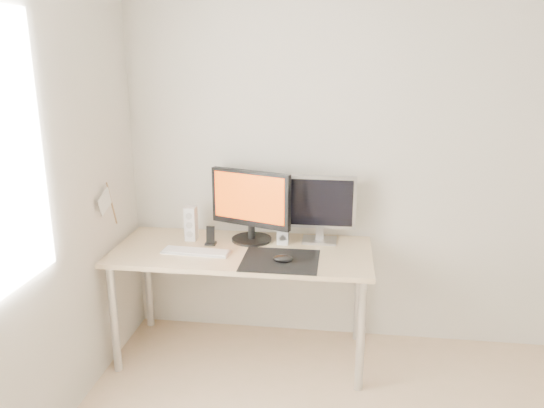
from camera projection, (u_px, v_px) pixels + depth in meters
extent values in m
plane|color=silver|center=(394.00, 160.00, 3.39)|extent=(3.50, 0.00, 3.50)
cube|color=black|center=(280.00, 260.00, 3.11)|extent=(0.45, 0.40, 0.00)
ellipsoid|color=black|center=(283.00, 259.00, 3.08)|extent=(0.12, 0.07, 0.04)
cube|color=#D1B587|center=(242.00, 252.00, 3.30)|extent=(1.60, 0.70, 0.03)
cylinder|color=silver|center=(114.00, 319.00, 3.21)|extent=(0.05, 0.05, 0.70)
cylinder|color=silver|center=(361.00, 336.00, 3.02)|extent=(0.05, 0.05, 0.70)
cylinder|color=silver|center=(148.00, 280.00, 3.77)|extent=(0.05, 0.05, 0.70)
cylinder|color=silver|center=(358.00, 292.00, 3.58)|extent=(0.05, 0.05, 0.70)
cylinder|color=black|center=(252.00, 239.00, 3.45)|extent=(0.33, 0.33, 0.02)
cylinder|color=black|center=(252.00, 229.00, 3.43)|extent=(0.05, 0.05, 0.12)
cube|color=black|center=(251.00, 198.00, 3.37)|extent=(0.53, 0.23, 0.36)
cube|color=#DC630B|center=(249.00, 198.00, 3.34)|extent=(0.47, 0.17, 0.30)
cube|color=silver|center=(319.00, 240.00, 3.43)|extent=(0.22, 0.16, 0.01)
cube|color=silver|center=(320.00, 232.00, 3.42)|extent=(0.05, 0.04, 0.10)
cube|color=#B0B0B3|center=(320.00, 202.00, 3.36)|extent=(0.45, 0.04, 0.34)
cube|color=black|center=(320.00, 203.00, 3.34)|extent=(0.41, 0.00, 0.30)
cube|color=white|center=(191.00, 223.00, 3.44)|extent=(0.07, 0.08, 0.22)
cylinder|color=silver|center=(190.00, 234.00, 3.42)|extent=(0.04, 0.01, 0.04)
cylinder|color=#A9AAAC|center=(189.00, 225.00, 3.40)|extent=(0.04, 0.01, 0.04)
cylinder|color=#BEBDC0|center=(189.00, 216.00, 3.38)|extent=(0.04, 0.01, 0.04)
cube|color=white|center=(283.00, 227.00, 3.37)|extent=(0.07, 0.08, 0.22)
cylinder|color=#B2B2B5|center=(282.00, 238.00, 3.34)|extent=(0.04, 0.01, 0.04)
cylinder|color=#A9A9AB|center=(282.00, 229.00, 3.33)|extent=(0.04, 0.01, 0.04)
cylinder|color=#B3B3B6|center=(282.00, 220.00, 3.31)|extent=(0.04, 0.01, 0.04)
cube|color=#B3B3B5|center=(196.00, 252.00, 3.24)|extent=(0.43, 0.15, 0.01)
cube|color=white|center=(196.00, 251.00, 3.23)|extent=(0.41, 0.13, 0.01)
cube|color=black|center=(211.00, 243.00, 3.38)|extent=(0.07, 0.06, 0.01)
cube|color=black|center=(210.00, 234.00, 3.36)|extent=(0.05, 0.02, 0.11)
cylinder|color=#A57F54|center=(112.00, 203.00, 3.24)|extent=(0.01, 0.10, 0.29)
cube|color=white|center=(105.00, 201.00, 3.14)|extent=(0.00, 0.19, 0.15)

